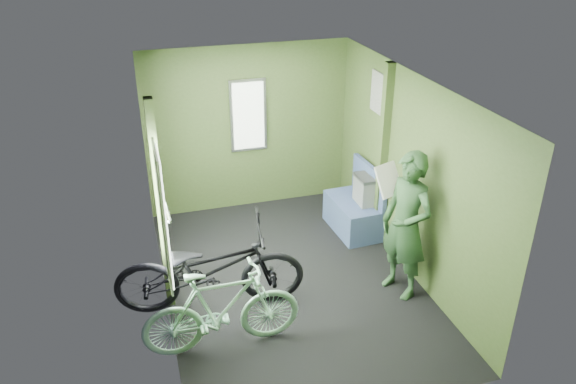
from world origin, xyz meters
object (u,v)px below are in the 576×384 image
at_px(passenger, 406,226).
at_px(waste_box, 365,204).
at_px(bicycle_mint, 224,347).
at_px(bicycle_black, 213,308).
at_px(bench_seat, 354,212).

bearing_deg(passenger, waste_box, 153.01).
xyz_separation_m(passenger, waste_box, (0.14, 1.31, -0.43)).
bearing_deg(passenger, bicycle_mint, -101.46).
height_order(bicycle_black, waste_box, waste_box).
xyz_separation_m(bicycle_mint, waste_box, (2.20, 1.66, 0.40)).
bearing_deg(bench_seat, passenger, -94.02).
bearing_deg(bench_seat, bicycle_black, -154.99).
height_order(passenger, waste_box, passenger).
relative_size(passenger, waste_box, 2.06).
relative_size(bicycle_black, waste_box, 2.44).
bearing_deg(bicycle_mint, bench_seat, -49.63).
bearing_deg(bicycle_black, waste_box, -57.17).
bearing_deg(bicycle_mint, bicycle_black, 1.30).
bearing_deg(bench_seat, waste_box, -37.14).
height_order(bicycle_black, passenger, passenger).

